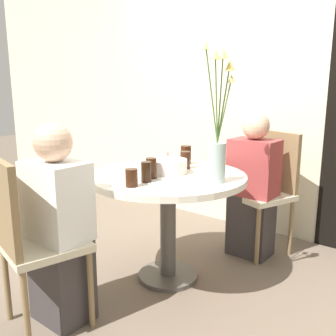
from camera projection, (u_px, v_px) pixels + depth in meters
The scene contains 15 objects.
ground_plane at pixel (168, 277), 2.56m from camera, with size 16.00×16.00×0.00m, color #6B5B4C.
wall_back at pixel (257, 84), 3.23m from camera, with size 8.00×0.05×2.60m.
dining_table at pixel (168, 194), 2.43m from camera, with size 1.01×1.01×0.73m.
chair_left_flank at pixel (268, 184), 2.89m from camera, with size 0.52×0.52×0.94m.
chair_near_front at pixel (29, 235), 1.91m from camera, with size 0.48×0.48×0.94m.
birthday_cake at pixel (168, 166), 2.43m from camera, with size 0.25×0.25×0.14m.
flower_vase at pixel (218, 138), 2.14m from camera, with size 0.15×0.32×0.79m.
side_plate at pixel (142, 165), 2.65m from camera, with size 0.17×0.17×0.01m.
drink_glass_0 at pixel (132, 178), 2.10m from camera, with size 0.07×0.07×0.10m.
drink_glass_1 at pixel (186, 155), 2.70m from camera, with size 0.08×0.08×0.13m.
drink_glass_2 at pixel (151, 168), 2.28m from camera, with size 0.07×0.07×0.13m.
drink_glass_3 at pixel (185, 160), 2.55m from camera, with size 0.07×0.07×0.12m.
drink_glass_4 at pixel (146, 172), 2.20m from camera, with size 0.06×0.06×0.12m.
person_woman at pixel (253, 190), 2.82m from camera, with size 0.34×0.24×1.10m.
person_guest at pixel (59, 231), 2.01m from camera, with size 0.34×0.24×1.10m.
Camera 1 is at (1.46, -1.83, 1.28)m, focal length 40.00 mm.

